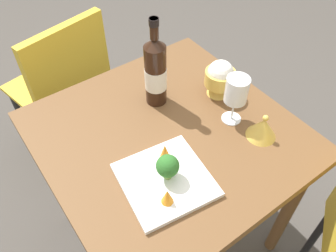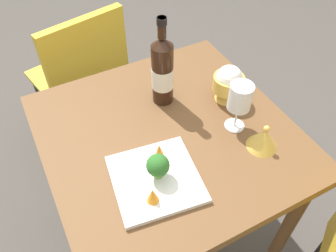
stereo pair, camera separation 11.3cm
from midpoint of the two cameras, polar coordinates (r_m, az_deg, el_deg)
name	(u,v)px [view 1 (the left image)]	position (r m, az deg, el deg)	size (l,w,h in m)	color
ground_plane	(168,230)	(1.75, -1.92, -16.95)	(8.00, 8.00, 0.00)	#4C4742
dining_table	(168,149)	(1.22, -2.65, -4.08)	(0.81, 0.81, 0.72)	brown
chair_near_window	(65,81)	(1.72, -18.57, 6.94)	(0.48, 0.48, 0.85)	gold
wine_bottle	(156,72)	(1.18, -4.86, 8.85)	(0.08, 0.08, 0.33)	black
wine_glass	(236,91)	(1.11, 8.49, 5.63)	(0.08, 0.08, 0.18)	white
rice_bowl	(220,78)	(1.25, 6.06, 7.90)	(0.11, 0.11, 0.14)	gold
rice_bowl_lid	(263,128)	(1.14, 12.80, -0.43)	(0.10, 0.10, 0.09)	gold
serving_plate	(165,180)	(1.02, -3.63, -9.12)	(0.28, 0.28, 0.02)	white
broccoli_floret	(168,166)	(0.98, -3.37, -6.92)	(0.07, 0.07, 0.09)	#729E4C
carrot_garnish_left	(167,196)	(0.95, -3.57, -11.79)	(0.03, 0.03, 0.05)	orange
carrot_garnish_right	(165,151)	(1.04, -3.63, -4.40)	(0.03, 0.03, 0.06)	orange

